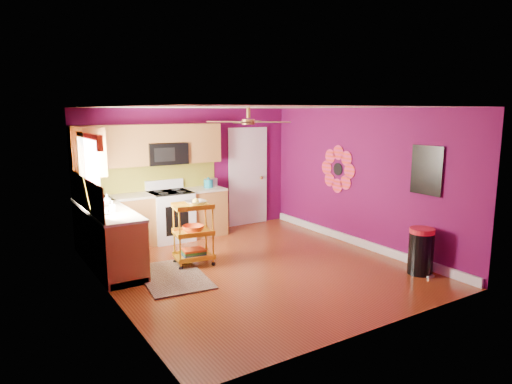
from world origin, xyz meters
TOP-DOWN VIEW (x-y plane):
  - ground at (0.00, 0.00)m, footprint 5.00×5.00m
  - room_envelope at (0.03, 0.00)m, footprint 4.54×5.04m
  - lower_cabinets at (-1.35, 1.82)m, footprint 2.81×2.31m
  - electric_range at (-0.55, 2.17)m, footprint 0.76×0.66m
  - upper_cabinetry at (-1.24, 2.17)m, footprint 2.80×2.30m
  - left_window at (-2.22, 1.05)m, footprint 0.08×1.35m
  - panel_door at (1.35, 2.47)m, footprint 0.95×0.11m
  - right_wall_art at (2.23, -0.34)m, footprint 0.04×2.74m
  - ceiling_fan at (0.00, 0.20)m, footprint 1.01×1.01m
  - shag_rug at (-1.29, 0.27)m, footprint 1.05×1.54m
  - rolling_cart at (-0.77, 0.62)m, footprint 0.66×0.52m
  - trash_can at (1.96, -1.59)m, footprint 0.39×0.42m
  - teal_kettle at (0.28, 2.20)m, footprint 0.18×0.18m
  - toaster at (0.34, 2.23)m, footprint 0.22×0.15m
  - soap_bottle_a at (-1.94, 0.99)m, footprint 0.08×0.08m
  - soap_bottle_b at (-1.87, 1.55)m, footprint 0.14×0.14m
  - counter_dish at (-1.94, 2.08)m, footprint 0.25×0.25m
  - counter_cup at (-2.08, 0.84)m, footprint 0.12×0.12m

SIDE VIEW (x-z plane):
  - ground at x=0.00m, z-range 0.00..0.00m
  - shag_rug at x=-1.29m, z-range 0.00..0.02m
  - trash_can at x=1.96m, z-range 0.00..0.71m
  - lower_cabinets at x=-1.35m, z-range -0.04..0.90m
  - electric_range at x=-0.55m, z-range -0.08..1.05m
  - rolling_cart at x=-0.77m, z-range 0.01..1.10m
  - counter_dish at x=-1.94m, z-range 0.94..1.00m
  - counter_cup at x=-2.08m, z-range 0.94..1.03m
  - teal_kettle at x=0.28m, z-range 0.92..1.13m
  - panel_door at x=1.35m, z-range -0.05..2.10m
  - soap_bottle_a at x=-1.94m, z-range 0.94..1.11m
  - toaster at x=0.34m, z-range 0.94..1.12m
  - soap_bottle_b at x=-1.87m, z-range 0.94..1.12m
  - right_wall_art at x=2.23m, z-range 0.92..1.96m
  - room_envelope at x=0.03m, z-range 0.37..2.89m
  - left_window at x=-2.22m, z-range 1.20..2.28m
  - upper_cabinetry at x=-1.24m, z-range 1.17..2.43m
  - ceiling_fan at x=0.00m, z-range 2.16..2.42m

